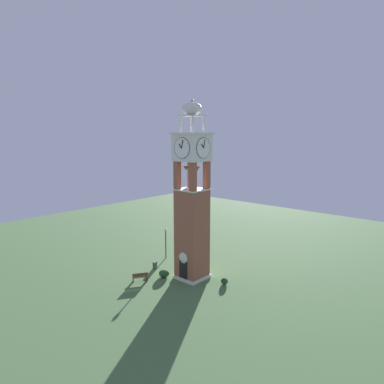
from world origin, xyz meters
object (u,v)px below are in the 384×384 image
object	(u,v)px
clock_tower	(192,206)
park_bench	(140,277)
lamp_post	(166,237)
trash_bin	(155,265)

from	to	relation	value
clock_tower	park_bench	bearing A→B (deg)	-128.49
lamp_post	trash_bin	bearing A→B (deg)	-63.95
park_bench	lamp_post	distance (m)	7.61
park_bench	trash_bin	xyz separation A→B (m)	(-1.46, 3.38, -0.08)
clock_tower	park_bench	size ratio (longest dim) A/B	11.56
clock_tower	lamp_post	world-z (taller)	clock_tower
park_bench	trash_bin	world-z (taller)	park_bench
clock_tower	trash_bin	bearing A→B (deg)	-170.10
clock_tower	lamp_post	bearing A→B (deg)	159.33
park_bench	clock_tower	bearing A→B (deg)	51.51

